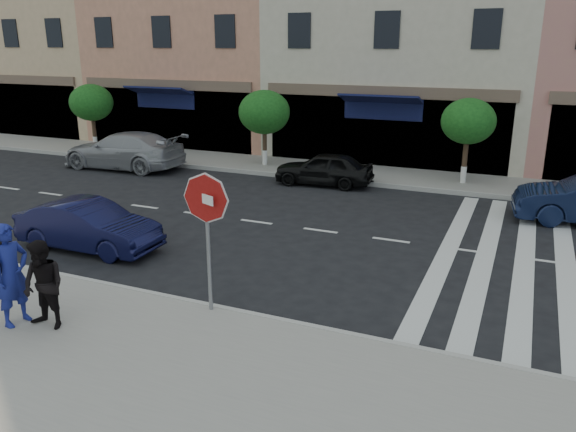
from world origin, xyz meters
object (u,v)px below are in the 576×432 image
at_px(stop_sign, 206,213).
at_px(car_far_mid, 324,169).
at_px(photographer, 12,274).
at_px(car_near_mid, 89,226).
at_px(walker, 44,285).
at_px(car_far_left, 124,150).

distance_m(stop_sign, car_far_mid, 10.91).
distance_m(photographer, car_near_mid, 4.24).
distance_m(stop_sign, walker, 3.10).
bearing_deg(car_far_mid, car_near_mid, -23.49).
relative_size(photographer, car_far_left, 0.36).
height_order(car_far_left, car_far_mid, car_far_left).
height_order(walker, car_far_left, walker).
distance_m(car_near_mid, car_far_mid, 9.27).
relative_size(stop_sign, walker, 1.65).
relative_size(photographer, car_far_mid, 0.53).
bearing_deg(stop_sign, car_near_mid, -179.60).
bearing_deg(car_far_left, walker, 31.80).
xyz_separation_m(walker, car_near_mid, (-2.42, 3.71, -0.34)).
relative_size(walker, car_far_mid, 0.45).
bearing_deg(stop_sign, walker, -119.70).
bearing_deg(car_far_left, car_near_mid, 32.12).
distance_m(walker, car_near_mid, 4.45).
height_order(car_near_mid, car_far_mid, car_near_mid).
distance_m(photographer, walker, 0.65).
bearing_deg(car_near_mid, car_far_left, 33.06).
height_order(stop_sign, walker, stop_sign).
xyz_separation_m(walker, car_far_left, (-7.91, 11.81, -0.20)).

